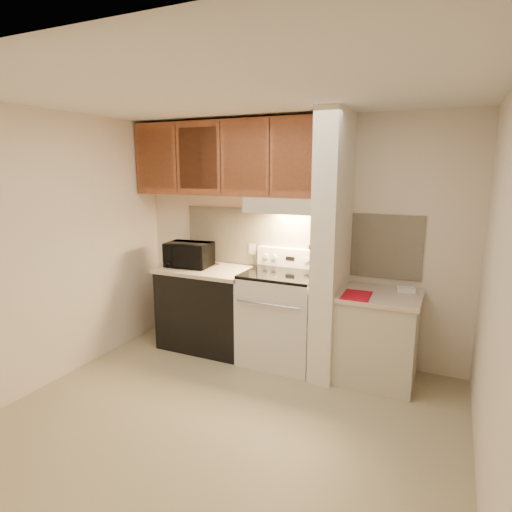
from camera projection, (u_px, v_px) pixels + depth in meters
The scene contains 50 objects.
floor at pixel (228, 417), 3.48m from camera, with size 3.60×3.60×0.00m, color tan.
ceiling at pixel (224, 93), 2.97m from camera, with size 3.60×3.60×0.00m, color white.
wall_back at pixel (294, 238), 4.56m from camera, with size 3.60×0.02×2.50m, color beige.
wall_left at pixel (56, 249), 3.96m from camera, with size 0.02×3.00×2.50m, color beige.
wall_right at pixel (498, 297), 2.49m from camera, with size 0.02×3.00×2.50m, color beige.
backsplash at pixel (293, 240), 4.55m from camera, with size 2.60×0.02×0.63m, color beige.
range_body at pixel (281, 319), 4.41m from camera, with size 0.76×0.65×0.92m, color silver.
oven_window at pixel (269, 325), 4.12m from camera, with size 0.50×0.01×0.30m, color black.
oven_handle at pixel (268, 304), 4.04m from camera, with size 0.02×0.02×0.65m, color silver.
cooktop at pixel (282, 274), 4.31m from camera, with size 0.74×0.64×0.03m, color black.
range_backguard at pixel (291, 258), 4.54m from camera, with size 0.76×0.08×0.20m, color silver.
range_display at pixel (290, 259), 4.51m from camera, with size 0.10×0.01×0.04m, color black.
range_knob_left_outer at pixel (266, 256), 4.62m from camera, with size 0.05×0.05×0.02m, color silver.
range_knob_left_inner at pixel (274, 257), 4.58m from camera, with size 0.05×0.05×0.02m, color silver.
range_knob_right_inner at pixel (306, 260), 4.43m from camera, with size 0.05×0.05×0.02m, color silver.
range_knob_right_outer at pixel (316, 261), 4.39m from camera, with size 0.05×0.05×0.02m, color silver.
dishwasher_front at pixel (208, 309), 4.79m from camera, with size 1.00×0.63×0.87m, color black.
left_countertop at pixel (207, 270), 4.69m from camera, with size 1.04×0.67×0.04m, color beige.
spoon_rest at pixel (210, 263), 4.90m from camera, with size 0.24×0.08×0.02m, color black.
teal_jar at pixel (175, 263), 4.73m from camera, with size 0.09×0.09×0.10m, color #226655.
outlet at pixel (252, 249), 4.76m from camera, with size 0.08×0.01×0.12m, color beige.
microwave at pixel (189, 255), 4.73m from camera, with size 0.49×0.33×0.27m, color black.
partition_pillar at pixel (332, 247), 4.04m from camera, with size 0.22×0.70×2.50m, color white.
pillar_trim at pixel (320, 241), 4.07m from camera, with size 0.01×0.70×0.04m, color brown.
knife_strip at pixel (318, 240), 4.03m from camera, with size 0.02×0.42×0.04m, color black.
knife_blade_a at pixel (311, 254), 3.90m from camera, with size 0.01×0.04×0.16m, color silver.
knife_handle_a at pixel (312, 237), 3.88m from camera, with size 0.02×0.02×0.10m, color black.
knife_blade_b at pixel (314, 253), 3.99m from camera, with size 0.01×0.04×0.18m, color silver.
knife_handle_b at pixel (315, 236), 3.95m from camera, with size 0.02×0.02×0.10m, color black.
knife_blade_c at pixel (317, 252), 4.07m from camera, with size 0.01×0.04×0.20m, color silver.
knife_handle_c at pixel (317, 235), 4.02m from camera, with size 0.02×0.02×0.10m, color black.
knife_blade_d at pixel (319, 249), 4.13m from camera, with size 0.01×0.04×0.16m, color silver.
knife_handle_d at pixel (320, 234), 4.10m from camera, with size 0.02×0.02×0.10m, color black.
knife_blade_e at pixel (321, 249), 4.19m from camera, with size 0.01×0.04×0.18m, color silver.
knife_handle_e at pixel (322, 233), 4.15m from camera, with size 0.02×0.02×0.10m, color black.
oven_mitt at pixel (323, 250), 4.26m from camera, with size 0.03×0.10×0.25m, color gray.
right_cab_base at pixel (377, 339), 4.02m from camera, with size 0.70×0.60×0.81m, color beige.
right_countertop at pixel (379, 296), 3.93m from camera, with size 0.74×0.64×0.04m, color beige.
red_folder at pixel (357, 295), 3.87m from camera, with size 0.24×0.33×0.01m, color #B70C1D.
white_box at pixel (406, 289), 4.00m from camera, with size 0.16×0.11×0.04m, color white.
range_hood at pixel (287, 205), 4.29m from camera, with size 0.78×0.44×0.15m, color beige.
hood_lip at pixel (279, 211), 4.11m from camera, with size 0.78×0.04×0.06m, color beige.
upper_cabinets at pixel (228, 158), 4.52m from camera, with size 2.18×0.33×0.77m, color brown.
cab_door_a at pixel (156, 159), 4.71m from camera, with size 0.46×0.01×0.63m, color brown.
cab_gap_a at pixel (176, 159), 4.60m from camera, with size 0.01×0.01×0.73m, color black.
cab_door_b at pixel (198, 158), 4.49m from camera, with size 0.46×0.01×0.63m, color brown.
cab_gap_b at pixel (220, 158), 4.37m from camera, with size 0.01×0.01×0.73m, color black.
cab_door_c at pixel (244, 158), 4.26m from camera, with size 0.46×0.01×0.63m, color brown.
cab_gap_c at pixel (269, 158), 4.15m from camera, with size 0.01×0.01×0.73m, color black.
cab_door_d at pixel (296, 157), 4.04m from camera, with size 0.46×0.01×0.63m, color brown.
Camera 1 is at (1.52, -2.76, 1.99)m, focal length 30.00 mm.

